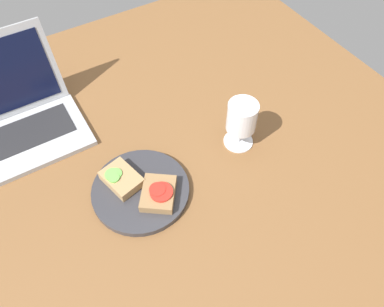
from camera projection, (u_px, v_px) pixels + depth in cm
name	position (u px, v px, depth cm)	size (l,w,h in cm)	color
wooden_table	(177.00, 178.00, 91.64)	(140.00, 140.00, 3.00)	brown
plate	(141.00, 190.00, 86.79)	(22.64, 22.64, 1.59)	#333338
sandwich_with_tomato	(159.00, 193.00, 83.94)	(11.25, 11.63, 2.87)	#937047
sandwich_with_cucumber	(121.00, 179.00, 86.28)	(8.61, 10.46, 2.89)	#A88456
wine_glass	(242.00, 119.00, 89.65)	(7.53, 7.53, 13.32)	white
laptop	(9.00, 117.00, 94.53)	(33.21, 26.08, 22.65)	#ADAFB5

